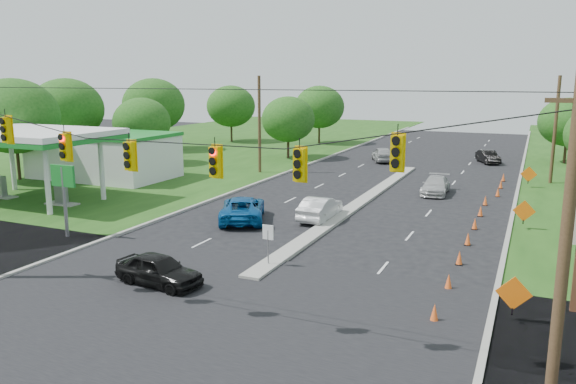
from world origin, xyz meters
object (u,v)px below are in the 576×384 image
at_px(white_sedan, 320,208).
at_px(blue_pickup, 243,209).
at_px(gas_station, 93,152).
at_px(black_sedan, 159,270).

height_order(white_sedan, blue_pickup, blue_pickup).
height_order(gas_station, black_sedan, gas_station).
xyz_separation_m(gas_station, white_sedan, (22.66, -4.72, -1.84)).
relative_size(white_sedan, blue_pickup, 0.80).
distance_m(black_sedan, blue_pickup, 11.54).
relative_size(gas_station, white_sedan, 4.42).
height_order(gas_station, blue_pickup, gas_station).
height_order(black_sedan, blue_pickup, blue_pickup).
bearing_deg(black_sedan, white_sedan, -2.45).
distance_m(black_sedan, white_sedan, 13.75).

